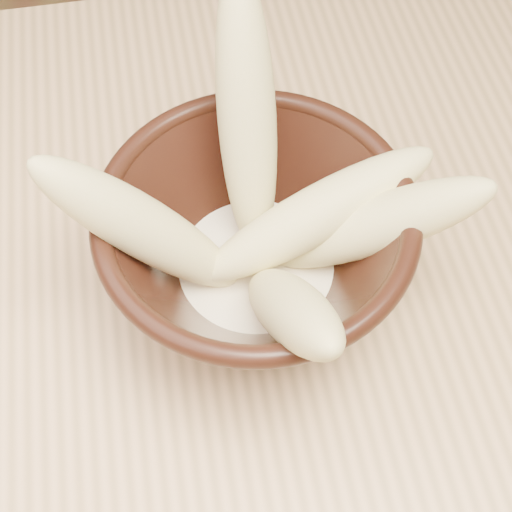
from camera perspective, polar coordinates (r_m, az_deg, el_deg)
The scene contains 8 objects.
table at distance 0.60m, azimuth 13.85°, elevation -8.95°, with size 1.20×0.80×0.75m.
bowl at distance 0.46m, azimuth -0.00°, elevation 0.61°, with size 0.20×0.20×0.11m.
milk_puddle at distance 0.49m, azimuth 0.00°, elevation -1.08°, with size 0.11×0.11×0.02m, color #FFEECD.
banana_upright at distance 0.45m, azimuth -0.72°, elevation 10.93°, with size 0.04×0.04×0.19m, color #DACF81.
banana_left at distance 0.43m, azimuth -9.03°, elevation 2.26°, with size 0.04×0.04×0.16m, color #DACF81.
banana_right at distance 0.45m, azimuth 9.53°, elevation 2.45°, with size 0.04×0.04×0.16m, color #DACF81.
banana_across at distance 0.45m, azimuth 4.91°, elevation 3.32°, with size 0.04×0.04×0.17m, color #DACF81.
banana_front at distance 0.41m, azimuth 2.82°, elevation -4.33°, with size 0.04×0.04×0.15m, color #DACF81.
Camera 1 is at (-0.18, -0.19, 1.21)m, focal length 50.00 mm.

